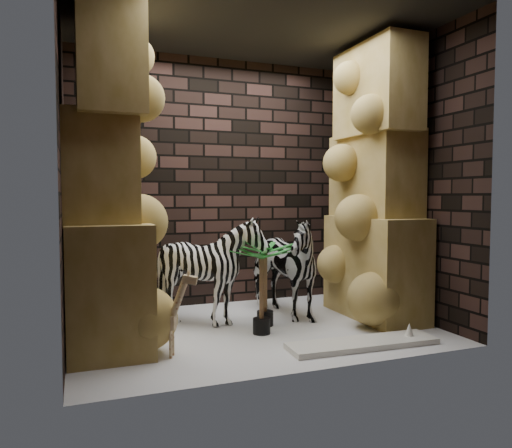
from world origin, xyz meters
name	(u,v)px	position (x,y,z in m)	size (l,w,h in m)	color
floor	(254,329)	(0.00, 0.00, 0.00)	(3.50, 3.50, 0.00)	silver
ceiling	(254,23)	(0.00, 0.00, 3.00)	(3.50, 3.50, 0.00)	black
wall_back	(218,182)	(0.00, 1.25, 1.50)	(3.50, 3.50, 0.00)	black
wall_front	(312,173)	(0.00, -1.25, 1.50)	(3.50, 3.50, 0.00)	black
wall_left	(63,176)	(-1.75, 0.00, 1.50)	(3.00, 3.00, 0.00)	black
wall_right	(401,181)	(1.75, 0.00, 1.50)	(3.00, 3.00, 0.00)	black
rock_pillar_left	(105,177)	(-1.40, 0.00, 1.50)	(0.68, 1.30, 3.00)	tan
rock_pillar_right	(376,180)	(1.42, 0.00, 1.50)	(0.58, 1.25, 3.00)	tan
zebra_right	(279,258)	(0.43, 0.36, 0.65)	(0.59, 1.10, 1.30)	white
zebra_left	(211,276)	(-0.36, 0.30, 0.51)	(0.91, 1.13, 1.02)	white
giraffe_toy	(160,313)	(-1.02, -0.51, 0.37)	(0.38, 0.13, 0.74)	#D8BC8C
palm_front	(265,284)	(0.15, 0.07, 0.43)	(0.36, 0.36, 0.86)	#1D6A27
palm_back	(262,290)	(0.01, -0.19, 0.42)	(0.36, 0.36, 0.84)	#1D6A27
surfboard	(363,343)	(0.71, -0.87, 0.03)	(1.38, 0.34, 0.05)	white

